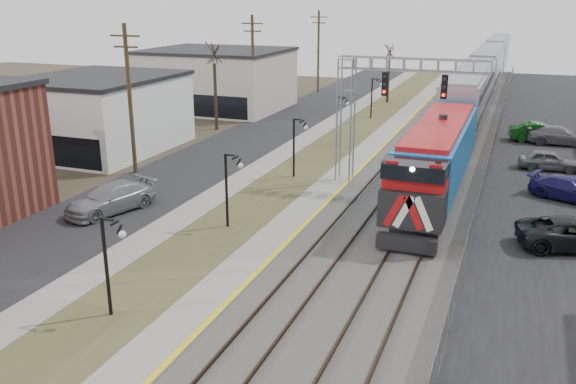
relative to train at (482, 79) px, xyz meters
The scene contains 21 objects.
street_west 31.94m from the train, 122.30° to the right, with size 7.00×120.00×0.04m, color black.
sidewalk 29.79m from the train, 114.93° to the right, with size 2.00×120.00×0.08m, color gray.
grass_median 28.66m from the train, 109.46° to the right, with size 4.00×120.00×0.06m, color #454625.
platform 27.81m from the train, 103.59° to the right, with size 2.00×120.00×0.24m, color gray.
ballast_bed 27.08m from the train, 93.19° to the right, with size 8.00×120.00×0.20m, color #595651.
platform_edge 27.60m from the train, 101.81° to the right, with size 0.24×120.00×0.01m, color gold.
track_near 27.25m from the train, 97.42° to the right, with size 1.58×120.00×0.15m.
track_far 27.02m from the train, 90.00° to the right, with size 1.58×120.00×0.15m.
train is the anchor object (origin of this frame).
signal_gantry 34.27m from the train, 97.20° to the right, with size 9.00×1.07×8.15m.
lampposts 44.64m from the train, 102.29° to the right, with size 0.14×62.14×4.00m.
utility_poles 42.01m from the train, 118.46° to the right, with size 0.28×80.28×10.00m.
fence 27.11m from the train, 84.27° to the right, with size 0.04×120.00×1.60m, color gray.
buildings_west 46.07m from the train, 125.12° to the right, with size 14.00×67.00×7.00m.
bare_trees 29.29m from the train, 128.33° to the right, with size 12.30×42.30×5.95m.
car_lot_c 41.30m from the train, 79.68° to the right, with size 2.49×5.40×1.50m, color black.
car_lot_d 33.61m from the train, 76.97° to the right, with size 1.93×4.74×1.37m, color navy.
car_lot_e 26.84m from the train, 75.84° to the right, with size 1.64×4.08×1.39m, color slate.
car_lot_f 17.97m from the train, 70.36° to the right, with size 1.66×4.77×1.57m, color #0D4512.
car_street_b 47.20m from the train, 110.73° to the right, with size 2.18×5.37×1.56m, color gray.
car_lot_g 19.03m from the train, 66.53° to the right, with size 2.09×5.14×1.49m, color slate.
Camera 1 is at (9.69, -8.90, 11.61)m, focal length 38.00 mm.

